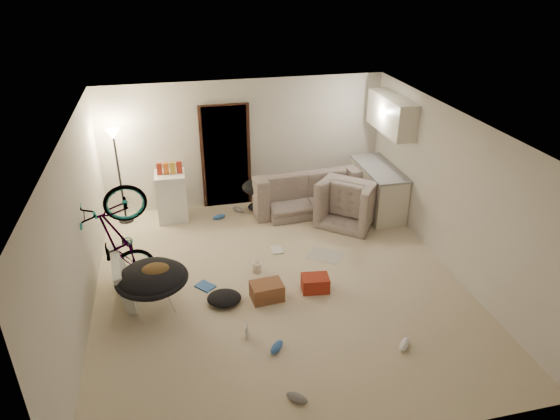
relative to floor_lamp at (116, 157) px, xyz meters
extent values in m
cube|color=beige|center=(2.40, -2.65, -1.32)|extent=(5.50, 6.00, 0.02)
cube|color=white|center=(2.40, -2.65, 1.20)|extent=(5.50, 6.00, 0.02)
cube|color=silver|center=(2.40, 0.36, -0.06)|extent=(5.50, 0.02, 2.50)
cube|color=silver|center=(2.40, -5.66, -0.06)|extent=(5.50, 0.02, 2.50)
cube|color=silver|center=(-0.36, -2.65, -0.06)|extent=(0.02, 6.00, 2.50)
cube|color=silver|center=(5.16, -2.65, -0.06)|extent=(0.02, 6.00, 2.50)
cube|color=black|center=(2.00, 0.32, -0.29)|extent=(0.85, 0.10, 2.04)
cube|color=#371C13|center=(2.00, 0.29, -0.29)|extent=(0.97, 0.04, 2.10)
cylinder|color=black|center=(0.00, 0.00, -1.29)|extent=(0.28, 0.28, 0.03)
cylinder|color=black|center=(0.00, 0.00, -0.46)|extent=(0.04, 0.04, 1.70)
cone|color=#FFE0A5|center=(0.00, 0.00, 0.41)|extent=(0.24, 0.24, 0.18)
cube|color=beige|center=(4.83, -0.65, -0.87)|extent=(0.60, 1.50, 0.88)
cube|color=gray|center=(4.83, -0.65, -0.41)|extent=(0.64, 1.54, 0.04)
cube|color=beige|center=(4.96, -0.65, 0.64)|extent=(0.38, 1.40, 0.65)
imported|color=#3B433B|center=(3.46, -0.20, -1.00)|extent=(2.17, 0.97, 0.62)
imported|color=#3B433B|center=(4.21, -0.90, -0.98)|extent=(1.35, 1.34, 0.66)
imported|color=black|center=(0.10, -2.20, -0.84)|extent=(1.84, 0.97, 1.02)
imported|color=maroon|center=(1.68, -3.83, -1.30)|extent=(0.24, 0.21, 0.02)
cube|color=white|center=(0.89, -0.10, -0.84)|extent=(0.56, 0.56, 0.93)
cube|color=maroon|center=(0.72, -0.10, -0.31)|extent=(0.10, 0.08, 0.30)
cube|color=#D4611A|center=(0.84, -0.10, -0.31)|extent=(0.11, 0.08, 0.30)
cube|color=gold|center=(0.96, -0.10, -0.31)|extent=(0.11, 0.08, 0.30)
cube|color=maroon|center=(1.08, -0.10, -0.31)|extent=(0.11, 0.08, 0.30)
cylinder|color=silver|center=(0.53, -2.87, -1.07)|extent=(0.67, 0.67, 0.47)
ellipsoid|color=black|center=(0.53, -2.87, -0.79)|extent=(0.94, 0.94, 0.39)
torus|color=black|center=(0.53, -2.87, -0.79)|extent=(1.01, 1.01, 0.07)
ellipsoid|color=#52391C|center=(0.58, -2.90, -0.68)|extent=(0.53, 0.47, 0.22)
ellipsoid|color=black|center=(2.51, -0.20, -0.77)|extent=(0.66, 0.58, 0.28)
cube|color=silver|center=(0.10, -2.48, -0.98)|extent=(0.37, 1.00, 0.66)
cube|color=brown|center=(2.14, -2.99, -1.18)|extent=(0.49, 0.37, 0.26)
cube|color=maroon|center=(2.89, -2.94, -1.19)|extent=(0.44, 0.34, 0.23)
cylinder|color=silver|center=(2.13, -2.26, -1.23)|extent=(0.16, 0.16, 0.16)
cone|color=silver|center=(2.13, -2.26, -1.11)|extent=(0.09, 0.09, 0.07)
cube|color=#B8B2AA|center=(3.34, -2.04, -1.30)|extent=(0.70, 0.67, 0.01)
cube|color=#305FAF|center=(1.27, -2.50, -1.29)|extent=(0.33, 0.34, 0.03)
cube|color=silver|center=(2.58, -1.71, -1.30)|extent=(0.20, 0.26, 0.02)
ellipsoid|color=#305FAF|center=(1.74, -0.33, -1.26)|extent=(0.28, 0.18, 0.10)
ellipsoid|color=slate|center=(2.14, -0.10, -1.26)|extent=(0.26, 0.28, 0.10)
ellipsoid|color=#305FAF|center=(2.04, -4.08, -1.26)|extent=(0.26, 0.28, 0.10)
ellipsoid|color=slate|center=(2.09, -4.94, -1.26)|extent=(0.27, 0.26, 0.10)
ellipsoid|color=white|center=(3.66, -4.40, -1.26)|extent=(0.26, 0.27, 0.10)
ellipsoid|color=black|center=(1.51, -2.95, -1.23)|extent=(0.58, 0.52, 0.16)
ellipsoid|color=black|center=(2.57, -0.10, -1.24)|extent=(0.51, 0.45, 0.14)
camera|label=1|loc=(0.99, -8.86, 3.20)|focal=32.00mm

